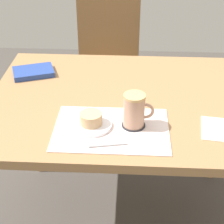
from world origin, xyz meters
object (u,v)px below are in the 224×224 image
at_px(dining_table, 124,114).
at_px(wooden_chair, 106,65).
at_px(coffee_mug, 135,110).
at_px(small_book, 33,72).
at_px(pastry, 91,119).
at_px(pastry_plate, 91,125).

distance_m(dining_table, wooden_chair, 0.81).
distance_m(dining_table, coffee_mug, 0.26).
distance_m(coffee_mug, small_book, 0.61).
distance_m(dining_table, pastry, 0.27).
xyz_separation_m(pastry_plate, coffee_mug, (0.16, 0.01, 0.06)).
height_order(dining_table, pastry_plate, pastry_plate).
bearing_deg(wooden_chair, pastry_plate, 94.43).
distance_m(dining_table, small_book, 0.48).
xyz_separation_m(pastry, coffee_mug, (0.16, 0.01, 0.03)).
bearing_deg(small_book, wooden_chair, 43.56).
relative_size(pastry, coffee_mug, 0.65).
xyz_separation_m(dining_table, coffee_mug, (0.04, -0.20, 0.15)).
distance_m(wooden_chair, pastry_plate, 1.03).
bearing_deg(coffee_mug, pastry_plate, -175.17).
bearing_deg(coffee_mug, wooden_chair, 99.85).
distance_m(dining_table, pastry_plate, 0.26).
xyz_separation_m(pastry, small_book, (-0.31, 0.41, -0.03)).
bearing_deg(coffee_mug, pastry, -175.17).
relative_size(pastry_plate, pastry, 1.85).
distance_m(pastry_plate, pastry, 0.03).
bearing_deg(dining_table, wooden_chair, 99.60).
bearing_deg(wooden_chair, pastry, 94.43).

